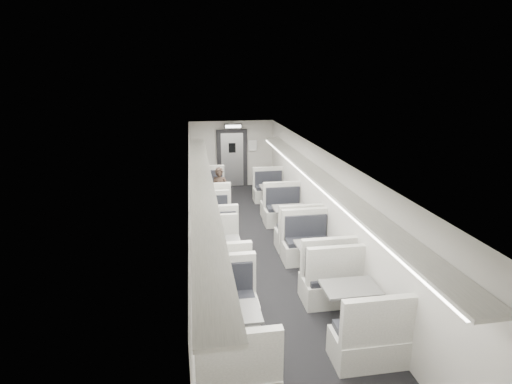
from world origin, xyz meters
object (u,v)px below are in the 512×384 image
object	(u,v)px
booth_left_b	(213,229)
booth_right_a	(274,197)
passenger	(220,191)
booth_left_c	(218,258)
booth_right_d	(349,307)
booth_right_c	(318,261)
booth_left_a	(209,200)
booth_right_b	(290,221)
booth_left_d	(230,334)
vestibule_door	(232,159)
exit_sign	(233,126)

from	to	relation	value
booth_left_b	booth_right_a	distance (m)	3.08
passenger	booth_left_c	bearing A→B (deg)	-75.53
booth_left_c	booth_right_d	bearing A→B (deg)	-46.32
booth_left_b	booth_right_c	bearing A→B (deg)	-46.61
booth_left_b	booth_left_c	size ratio (longest dim) A/B	0.90
booth_left_a	passenger	xyz separation A→B (m)	(0.32, -0.16, 0.30)
booth_left_b	booth_right_a	size ratio (longest dim) A/B	0.99
booth_left_c	booth_right_b	world-z (taller)	booth_left_c
booth_left_d	vestibule_door	size ratio (longest dim) A/B	1.06
booth_right_c	exit_sign	size ratio (longest dim) A/B	3.52
booth_left_b	booth_left_c	world-z (taller)	booth_left_c
booth_right_a	booth_right_c	size ratio (longest dim) A/B	0.94
booth_left_a	passenger	size ratio (longest dim) A/B	1.60
booth_left_b	booth_right_b	bearing A→B (deg)	4.93
booth_left_d	booth_right_d	bearing A→B (deg)	11.70
booth_left_c	booth_right_d	size ratio (longest dim) A/B	1.02
booth_left_d	booth_right_b	distance (m)	4.81
booth_right_c	vestibule_door	size ratio (longest dim) A/B	1.04
booth_left_a	booth_right_c	distance (m)	4.76
booth_left_b	booth_left_d	world-z (taller)	booth_left_d
booth_right_b	booth_right_c	xyz separation A→B (m)	(0.00, -2.29, 0.00)
booth_left_a	passenger	bearing A→B (deg)	-26.18
booth_left_b	booth_right_c	size ratio (longest dim) A/B	0.93
booth_left_a	booth_right_a	bearing A→B (deg)	3.79
booth_left_a	booth_left_d	world-z (taller)	booth_left_a
booth_right_a	booth_right_b	distance (m)	2.16
booth_left_b	booth_right_d	world-z (taller)	booth_right_d
exit_sign	booth_right_c	bearing A→B (deg)	-81.41
booth_right_d	booth_right_b	bearing A→B (deg)	90.00
booth_left_a	booth_right_a	world-z (taller)	booth_left_a
booth_left_d	vestibule_door	distance (m)	9.28
booth_right_a	vestibule_door	world-z (taller)	vestibule_door
booth_right_b	booth_left_b	bearing A→B (deg)	-175.07
booth_left_c	booth_right_a	world-z (taller)	booth_left_c
booth_right_b	vestibule_door	world-z (taller)	vestibule_door
booth_right_d	exit_sign	world-z (taller)	exit_sign
booth_left_a	vestibule_door	distance (m)	3.03
booth_left_a	passenger	distance (m)	0.47
booth_left_d	booth_right_c	size ratio (longest dim) A/B	1.02
booth_left_a	exit_sign	size ratio (longest dim) A/B	3.66
booth_left_a	booth_left_b	distance (m)	2.20
booth_left_d	vestibule_door	bearing A→B (deg)	83.80
passenger	exit_sign	bearing A→B (deg)	93.92
booth_left_b	booth_left_d	bearing A→B (deg)	-90.00
exit_sign	booth_left_c	bearing A→B (deg)	-99.16
booth_left_d	passenger	world-z (taller)	passenger
vestibule_door	booth_right_a	bearing A→B (deg)	-69.38
booth_right_c	booth_right_d	bearing A→B (deg)	-90.00
booth_left_b	vestibule_door	size ratio (longest dim) A/B	0.96
booth_right_b	vestibule_door	bearing A→B (deg)	101.72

